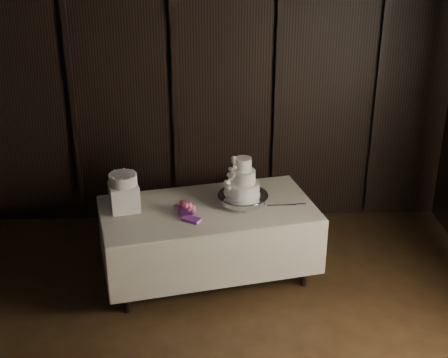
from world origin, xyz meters
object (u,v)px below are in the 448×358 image
box_pedestal (124,197)px  small_cake (123,179)px  bouquet (186,209)px  display_table (208,239)px  cake_stand (243,199)px  wedding_cake (240,181)px

box_pedestal → small_cake: 0.18m
bouquet → small_cake: small_cake is taller
display_table → bouquet: 0.47m
bouquet → cake_stand: bearing=22.2°
wedding_cake → bouquet: wedding_cake is taller
display_table → box_pedestal: (-0.77, 0.00, 0.47)m
display_table → box_pedestal: size_ratio=8.32×
bouquet → small_cake: 0.64m
small_cake → cake_stand: bearing=3.8°
small_cake → display_table: bearing=-0.1°
display_table → small_cake: (-0.77, 0.00, 0.64)m
wedding_cake → box_pedestal: (-1.08, -0.06, -0.11)m
cake_stand → wedding_cake: 0.20m
wedding_cake → small_cake: (-1.08, -0.06, 0.06)m
display_table → box_pedestal: bearing=167.8°
display_table → cake_stand: cake_stand is taller
box_pedestal → small_cake: (0.00, 0.00, 0.18)m
bouquet → small_cake: size_ratio=1.43×
cake_stand → wedding_cake: bearing=-150.3°
cake_stand → wedding_cake: wedding_cake is taller
wedding_cake → box_pedestal: size_ratio=1.44×
display_table → box_pedestal: box_pedestal is taller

